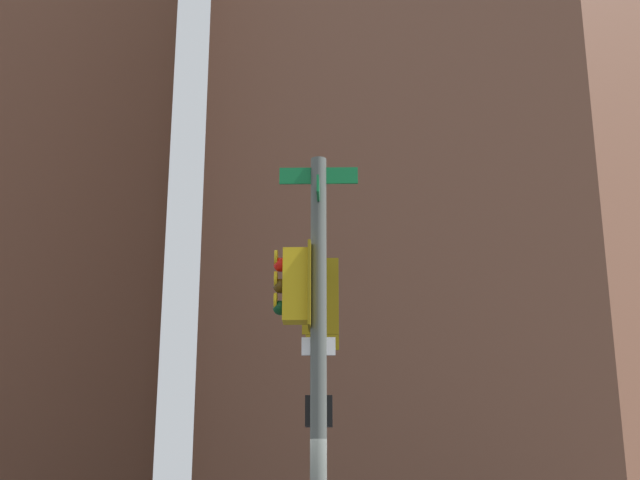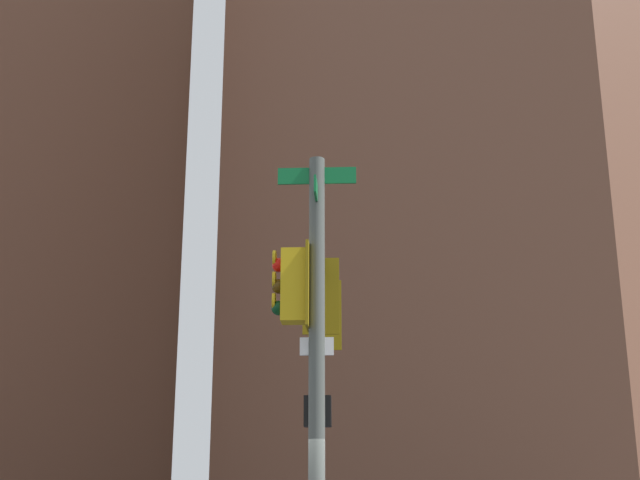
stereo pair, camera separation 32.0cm
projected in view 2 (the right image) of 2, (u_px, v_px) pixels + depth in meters
name	position (u px, v px, depth m)	size (l,w,h in m)	color
signal_pole_assembly	(316.00, 327.00, 12.59)	(3.57, 2.51, 6.36)	#4C514C
building_brick_nearside	(532.00, 85.00, 42.23)	(27.11, 20.98, 41.93)	brown
building_brick_midblock	(15.00, 203.00, 61.53)	(20.59, 17.62, 43.65)	brown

